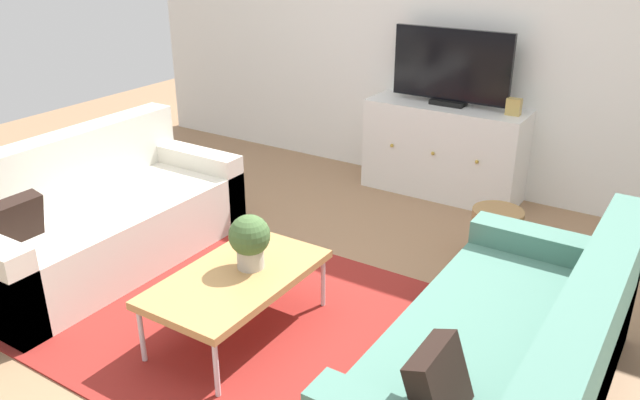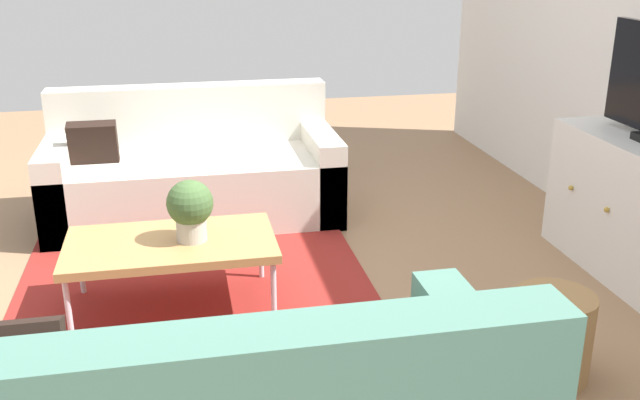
# 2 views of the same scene
# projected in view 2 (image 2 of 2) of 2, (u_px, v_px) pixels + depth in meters

# --- Properties ---
(ground_plane) EXTENTS (10.00, 10.00, 0.00)m
(ground_plane) POSITION_uv_depth(u_px,v_px,m) (227.00, 309.00, 3.69)
(ground_plane) COLOR #997251
(area_rug) EXTENTS (2.50, 1.90, 0.01)m
(area_rug) POSITION_uv_depth(u_px,v_px,m) (198.00, 310.00, 3.66)
(area_rug) COLOR maroon
(area_rug) RESTS_ON ground_plane
(couch_left_side) EXTENTS (0.90, 1.90, 0.84)m
(couch_left_side) POSITION_uv_depth(u_px,v_px,m) (193.00, 174.00, 4.90)
(couch_left_side) COLOR beige
(couch_left_side) RESTS_ON ground_plane
(coffee_table) EXTENTS (0.59, 1.04, 0.38)m
(coffee_table) POSITION_uv_depth(u_px,v_px,m) (171.00, 246.00, 3.58)
(coffee_table) COLOR #B7844C
(coffee_table) RESTS_ON ground_plane
(potted_plant) EXTENTS (0.23, 0.23, 0.31)m
(potted_plant) POSITION_uv_depth(u_px,v_px,m) (190.00, 208.00, 3.52)
(potted_plant) COLOR #B7B2A8
(potted_plant) RESTS_ON coffee_table
(wicker_basket) EXTENTS (0.34, 0.34, 0.38)m
(wicker_basket) POSITION_uv_depth(u_px,v_px,m) (552.00, 336.00, 3.07)
(wicker_basket) COLOR #9E7547
(wicker_basket) RESTS_ON ground_plane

